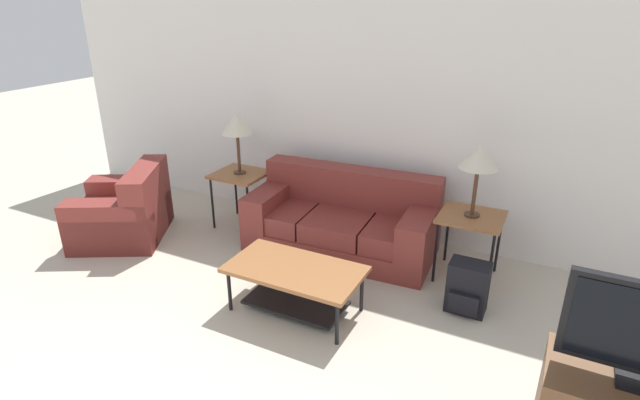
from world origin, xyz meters
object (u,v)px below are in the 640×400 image
(backpack, at_px, (468,288))
(table_lamp_right, at_px, (479,158))
(side_table_left, at_px, (240,178))
(table_lamp_left, at_px, (237,125))
(couch, at_px, (342,223))
(armchair, at_px, (124,212))
(coffee_table, at_px, (295,279))
(side_table_right, at_px, (471,222))

(backpack, bearing_deg, table_lamp_right, 102.45)
(side_table_left, bearing_deg, table_lamp_left, 123.69)
(couch, relative_size, backpack, 4.32)
(armchair, height_order, coffee_table, armchair)
(table_lamp_right, bearing_deg, couch, -179.42)
(armchair, xyz_separation_m, table_lamp_right, (3.54, 0.83, 0.90))
(side_table_left, bearing_deg, table_lamp_right, 0.00)
(table_lamp_right, relative_size, backpack, 1.49)
(table_lamp_left, distance_m, table_lamp_right, 2.57)
(side_table_left, distance_m, backpack, 2.77)
(armchair, bearing_deg, coffee_table, -9.15)
(couch, relative_size, table_lamp_left, 2.89)
(armchair, relative_size, side_table_right, 2.00)
(table_lamp_right, bearing_deg, side_table_right, -123.69)
(side_table_right, distance_m, table_lamp_left, 2.64)
(couch, distance_m, armchair, 2.40)
(side_table_right, xyz_separation_m, table_lamp_left, (-2.57, 0.00, 0.62))
(armchair, height_order, side_table_right, armchair)
(coffee_table, xyz_separation_m, side_table_right, (1.17, 1.21, 0.27))
(coffee_table, height_order, table_lamp_right, table_lamp_right)
(coffee_table, bearing_deg, side_table_right, 45.96)
(table_lamp_left, bearing_deg, couch, -0.59)
(couch, height_order, side_table_right, couch)
(armchair, xyz_separation_m, table_lamp_left, (0.98, 0.83, 0.90))
(table_lamp_left, bearing_deg, armchair, -139.64)
(coffee_table, distance_m, side_table_right, 1.71)
(side_table_left, xyz_separation_m, table_lamp_left, (-0.00, 0.00, 0.62))
(armchair, height_order, side_table_left, armchair)
(side_table_left, xyz_separation_m, backpack, (2.69, -0.56, -0.36))
(coffee_table, relative_size, table_lamp_left, 1.66)
(side_table_right, distance_m, table_lamp_right, 0.62)
(table_lamp_right, bearing_deg, coffee_table, -134.04)
(table_lamp_right, bearing_deg, armchair, -166.80)
(table_lamp_right, bearing_deg, backpack, -77.55)
(coffee_table, xyz_separation_m, table_lamp_left, (-1.39, 1.21, 0.88))
(couch, relative_size, coffee_table, 1.74)
(armchair, bearing_deg, backpack, 4.26)
(table_lamp_left, height_order, table_lamp_right, same)
(side_table_left, height_order, backpack, side_table_left)
(backpack, bearing_deg, coffee_table, -153.19)
(coffee_table, distance_m, table_lamp_left, 2.05)
(table_lamp_left, bearing_deg, coffee_table, -41.06)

